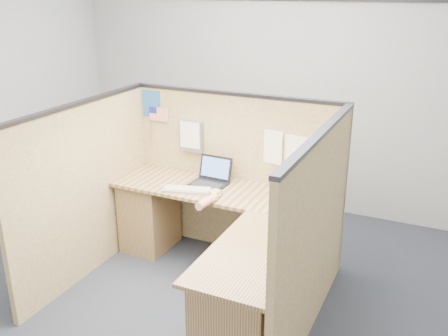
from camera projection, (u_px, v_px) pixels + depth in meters
The scene contains 13 objects.
floor at pixel (184, 301), 4.04m from camera, with size 5.00×5.00×0.00m, color #21242E.
wall_back at pixel (281, 83), 5.47m from camera, with size 5.00×5.00×0.00m, color #A4A7A9.
cubicle_partitions at pixel (207, 196), 4.14m from camera, with size 2.06×1.83×1.53m.
l_desk at pixel (220, 248), 4.07m from camera, with size 1.95×1.75×0.73m.
laptop at pixel (211, 177), 4.47m from camera, with size 0.33×0.32×0.23m.
keyboard at pixel (188, 190), 4.32m from camera, with size 0.45×0.26×0.03m.
mouse at pixel (216, 194), 4.20m from camera, with size 0.10×0.06×0.04m, color silver.
hand_forearm at pixel (210, 199), 4.08m from camera, with size 0.10×0.37×0.08m.
blue_poster at pixel (152, 104), 4.74m from camera, with size 0.19×0.00×0.25m, color #22569C.
american_flag at pixel (157, 115), 4.74m from camera, with size 0.21×0.01×0.36m.
file_holder at pixel (191, 136), 4.63m from camera, with size 0.23×0.05×0.29m.
paper_left at pixel (270, 147), 4.35m from camera, with size 0.24×0.00×0.30m, color white.
paper_right at pixel (293, 153), 4.28m from camera, with size 0.24×0.00×0.31m, color white.
Camera 1 is at (1.74, -2.96, 2.41)m, focal length 40.00 mm.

